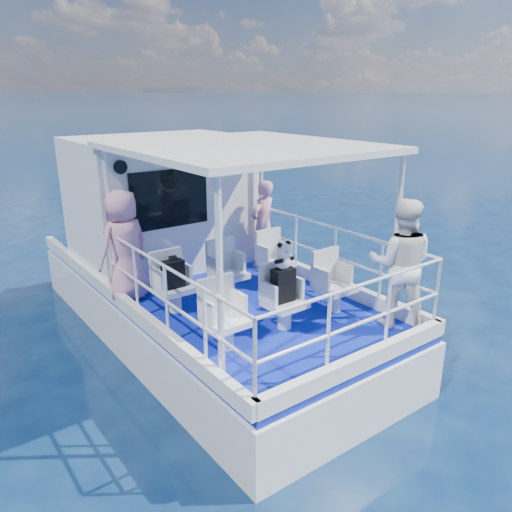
{
  "coord_description": "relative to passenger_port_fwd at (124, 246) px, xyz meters",
  "views": [
    {
      "loc": [
        -3.79,
        -5.6,
        3.83
      ],
      "look_at": [
        0.06,
        -0.4,
        1.69
      ],
      "focal_mm": 35.0,
      "sensor_mm": 36.0,
      "label": 1
    }
  ],
  "objects": [
    {
      "name": "passenger_stbd_aft",
      "position": [
        2.5,
        -2.89,
        0.02
      ],
      "size": [
        1.01,
        1.04,
        1.68
      ],
      "primitive_type": "imported",
      "rotation": [
        0.0,
        0.0,
        2.27
      ],
      "color": "white",
      "rests_on": "deck"
    },
    {
      "name": "seat_stbd_aft",
      "position": [
        2.15,
        -2.11,
        -0.63
      ],
      "size": [
        0.48,
        0.46,
        0.38
      ],
      "primitive_type": "cube",
      "color": "white",
      "rests_on": "deck"
    },
    {
      "name": "cabin",
      "position": [
        1.25,
        1.29,
        0.28
      ],
      "size": [
        2.85,
        2.0,
        2.2
      ],
      "primitive_type": "cube",
      "color": "white",
      "rests_on": "deck"
    },
    {
      "name": "deck",
      "position": [
        1.25,
        -0.01,
        -0.87
      ],
      "size": [
        2.9,
        6.9,
        0.1
      ],
      "primitive_type": "cube",
      "color": "#0B1999",
      "rests_on": "hull"
    },
    {
      "name": "backpack_center",
      "position": [
        1.22,
        -2.1,
        -0.22
      ],
      "size": [
        0.29,
        0.16,
        0.44
      ],
      "primitive_type": "cube",
      "color": "black",
      "rests_on": "seat_center_aft"
    },
    {
      "name": "backpack_port",
      "position": [
        0.33,
        -0.84,
        -0.25
      ],
      "size": [
        0.29,
        0.16,
        0.38
      ],
      "primitive_type": "cube",
      "color": "black",
      "rests_on": "seat_port_fwd"
    },
    {
      "name": "seat_center_fwd",
      "position": [
        1.25,
        -0.81,
        -0.63
      ],
      "size": [
        0.48,
        0.46,
        0.38
      ],
      "primitive_type": "cube",
      "color": "white",
      "rests_on": "deck"
    },
    {
      "name": "passenger_port_fwd",
      "position": [
        0.0,
        0.0,
        0.0
      ],
      "size": [
        0.7,
        0.57,
        1.64
      ],
      "primitive_type": "imported",
      "rotation": [
        0.0,
        0.0,
        3.39
      ],
      "color": "pink",
      "rests_on": "deck"
    },
    {
      "name": "compact_camera",
      "position": [
        0.34,
        -0.82,
        -0.03
      ],
      "size": [
        0.1,
        0.06,
        0.06
      ],
      "primitive_type": "cube",
      "color": "black",
      "rests_on": "backpack_port"
    },
    {
      "name": "canopy_posts",
      "position": [
        1.25,
        -1.26,
        0.28
      ],
      "size": [
        2.77,
        2.97,
        2.2
      ],
      "color": "white",
      "rests_on": "deck"
    },
    {
      "name": "seat_port_aft",
      "position": [
        0.35,
        -2.11,
        -0.63
      ],
      "size": [
        0.48,
        0.46,
        0.38
      ],
      "primitive_type": "cube",
      "color": "white",
      "rests_on": "deck"
    },
    {
      "name": "seat_port_fwd",
      "position": [
        0.35,
        -0.81,
        -0.63
      ],
      "size": [
        0.48,
        0.46,
        0.38
      ],
      "primitive_type": "cube",
      "color": "white",
      "rests_on": "deck"
    },
    {
      "name": "seat_center_aft",
      "position": [
        1.25,
        -2.11,
        -0.63
      ],
      "size": [
        0.48,
        0.46,
        0.38
      ],
      "primitive_type": "cube",
      "color": "white",
      "rests_on": "deck"
    },
    {
      "name": "hull",
      "position": [
        1.25,
        -0.01,
        -1.72
      ],
      "size": [
        3.0,
        7.0,
        1.6
      ],
      "primitive_type": "cube",
      "color": "white",
      "rests_on": "ground"
    },
    {
      "name": "canopy",
      "position": [
        1.25,
        -1.21,
        1.42
      ],
      "size": [
        3.0,
        3.2,
        0.08
      ],
      "primitive_type": "cube",
      "color": "white",
      "rests_on": "cabin"
    },
    {
      "name": "ground",
      "position": [
        1.25,
        -1.01,
        -1.72
      ],
      "size": [
        2000.0,
        2000.0,
        0.0
      ],
      "primitive_type": "plane",
      "color": "#081A3C",
      "rests_on": "ground"
    },
    {
      "name": "panda",
      "position": [
        1.23,
        -2.09,
        0.18
      ],
      "size": [
        0.23,
        0.19,
        0.35
      ],
      "primitive_type": null,
      "color": "white",
      "rests_on": "backpack_center"
    },
    {
      "name": "seat_stbd_fwd",
      "position": [
        2.15,
        -0.81,
        -0.63
      ],
      "size": [
        0.48,
        0.46,
        0.38
      ],
      "primitive_type": "cube",
      "color": "white",
      "rests_on": "deck"
    },
    {
      "name": "railings",
      "position": [
        1.25,
        -1.58,
        -0.32
      ],
      "size": [
        2.84,
        3.59,
        1.0
      ],
      "primitive_type": null,
      "color": "white",
      "rests_on": "deck"
    },
    {
      "name": "passenger_stbd_fwd",
      "position": [
        2.5,
        0.0,
        -0.06
      ],
      "size": [
        0.63,
        0.5,
        1.51
      ],
      "primitive_type": "imported",
      "rotation": [
        0.0,
        0.0,
        3.41
      ],
      "color": "pink",
      "rests_on": "deck"
    }
  ]
}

